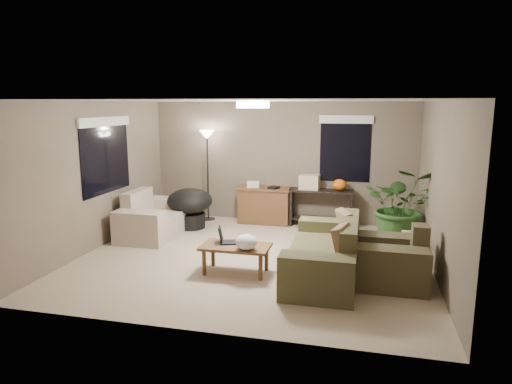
% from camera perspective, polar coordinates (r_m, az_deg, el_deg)
% --- Properties ---
extents(room_shell, '(5.50, 5.50, 5.50)m').
position_cam_1_polar(room_shell, '(7.15, -0.37, 1.28)').
color(room_shell, tan).
rests_on(room_shell, ground).
extents(main_sofa, '(0.95, 2.20, 0.85)m').
position_cam_1_polar(main_sofa, '(6.72, 8.78, -7.91)').
color(main_sofa, brown).
rests_on(main_sofa, ground).
extents(throw_pillows, '(0.39, 1.40, 0.47)m').
position_cam_1_polar(throw_pillows, '(6.60, 11.08, -5.10)').
color(throw_pillows, '#8C7251').
rests_on(throw_pillows, main_sofa).
extents(loveseat, '(0.90, 1.60, 0.85)m').
position_cam_1_polar(loveseat, '(8.85, -12.77, -3.41)').
color(loveseat, beige).
rests_on(loveseat, ground).
extents(armchair, '(0.95, 1.00, 0.85)m').
position_cam_1_polar(armchair, '(6.65, 16.63, -8.41)').
color(armchair, '#49432C').
rests_on(armchair, ground).
extents(coffee_table, '(1.00, 0.55, 0.42)m').
position_cam_1_polar(coffee_table, '(6.73, -2.56, -7.18)').
color(coffee_table, brown).
rests_on(coffee_table, ground).
extents(laptop, '(0.41, 0.33, 0.24)m').
position_cam_1_polar(laptop, '(6.83, -3.70, -5.85)').
color(laptop, black).
rests_on(laptop, coffee_table).
extents(plastic_bag, '(0.35, 0.32, 0.22)m').
position_cam_1_polar(plastic_bag, '(6.49, -1.23, -6.28)').
color(plastic_bag, white).
rests_on(plastic_bag, coffee_table).
extents(desk, '(1.10, 0.50, 0.75)m').
position_cam_1_polar(desk, '(9.50, 1.10, -1.66)').
color(desk, brown).
rests_on(desk, ground).
extents(desk_papers, '(0.71, 0.31, 0.12)m').
position_cam_1_polar(desk_papers, '(9.44, 0.17, 0.88)').
color(desk_papers, silver).
rests_on(desk_papers, desk).
extents(console_table, '(1.30, 0.40, 0.75)m').
position_cam_1_polar(console_table, '(9.34, 8.16, -1.61)').
color(console_table, black).
rests_on(console_table, ground).
extents(pumpkin, '(0.37, 0.37, 0.23)m').
position_cam_1_polar(pumpkin, '(9.23, 10.40, 0.89)').
color(pumpkin, orange).
rests_on(pumpkin, console_table).
extents(cardboard_box, '(0.41, 0.32, 0.29)m').
position_cam_1_polar(cardboard_box, '(9.28, 6.70, 1.23)').
color(cardboard_box, beige).
rests_on(cardboard_box, console_table).
extents(papasan_chair, '(1.18, 1.18, 0.80)m').
position_cam_1_polar(papasan_chair, '(9.21, -8.27, -1.62)').
color(papasan_chair, black).
rests_on(papasan_chair, ground).
extents(floor_lamp, '(0.32, 0.32, 1.91)m').
position_cam_1_polar(floor_lamp, '(9.65, -6.13, 5.81)').
color(floor_lamp, black).
rests_on(floor_lamp, ground).
extents(ceiling_fixture, '(0.50, 0.50, 0.10)m').
position_cam_1_polar(ceiling_fixture, '(7.05, -0.38, 10.86)').
color(ceiling_fixture, white).
rests_on(ceiling_fixture, room_shell).
extents(houseplant, '(1.25, 1.39, 1.08)m').
position_cam_1_polar(houseplant, '(8.44, 17.67, -2.66)').
color(houseplant, '#2D5923').
rests_on(houseplant, ground).
extents(cat_scratching_post, '(0.32, 0.32, 0.50)m').
position_cam_1_polar(cat_scratching_post, '(7.54, 18.51, -6.88)').
color(cat_scratching_post, tan).
rests_on(cat_scratching_post, ground).
extents(window_left, '(0.05, 1.56, 1.33)m').
position_cam_1_polar(window_left, '(8.42, -18.29, 5.86)').
color(window_left, black).
rests_on(window_left, room_shell).
extents(window_back, '(1.06, 0.05, 1.33)m').
position_cam_1_polar(window_back, '(9.35, 11.13, 6.67)').
color(window_back, black).
rests_on(window_back, room_shell).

